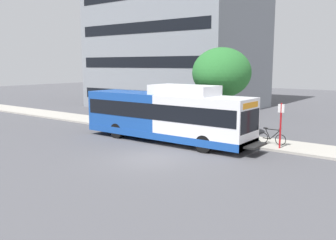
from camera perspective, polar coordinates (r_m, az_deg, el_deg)
The scene contains 6 objects.
ground_plane at distance 24.85m, azimuth -17.13°, elevation -3.05°, with size 120.00×120.00×0.00m, color #4C4C51.
sidewalk_curb at distance 28.09m, azimuth -3.06°, elevation -1.20°, with size 3.00×56.00×0.14m, color #A8A399.
transit_bus at distance 23.10m, azimuth -0.30°, elevation 0.77°, with size 2.58×12.25×3.65m.
bus_stop_sign_pole at distance 21.61m, azimuth 17.22°, elevation -0.32°, with size 0.10×0.36×2.60m.
bicycle_parked at distance 22.74m, azimuth 15.93°, elevation -2.62°, with size 0.52×1.76×1.02m.
street_tree_near_stop at distance 24.90m, azimuth 8.39°, elevation 7.33°, with size 3.96×3.96×5.89m.
Camera 1 is at (-14.16, -11.83, 4.89)m, focal length 38.94 mm.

